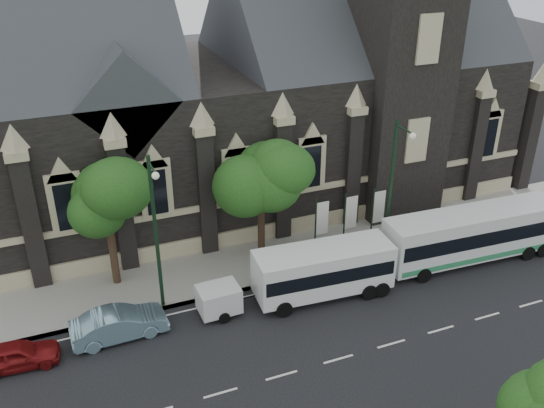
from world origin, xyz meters
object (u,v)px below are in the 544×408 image
street_lamp_mid (156,228)px  banner_flag_left (320,222)px  sedan (119,324)px  street_lamp_near (393,184)px  tree_walk_right (263,167)px  tour_coach (473,234)px  car_far_red (17,355)px  shuttle_bus (324,269)px  box_trailer (219,299)px  banner_flag_center (349,216)px  banner_flag_right (377,210)px  tree_walk_left (108,194)px

street_lamp_mid → banner_flag_left: street_lamp_mid is taller
banner_flag_left → sedan: 13.37m
street_lamp_near → tree_walk_right: bearing=151.9°
tree_walk_right → banner_flag_left: tree_walk_right is taller
tree_walk_right → street_lamp_mid: (-7.21, -3.62, -0.71)m
tour_coach → car_far_red: tour_coach is taller
tour_coach → shuttle_bus: 10.09m
street_lamp_near → box_trailer: size_ratio=2.82×
tour_coach → box_trailer: tour_coach is taller
banner_flag_center → sedan: size_ratio=0.83×
street_lamp_near → sedan: bearing=-175.1°
tree_walk_right → banner_flag_right: size_ratio=1.95×
tree_walk_left → box_trailer: (4.49, -5.12, -4.77)m
box_trailer → sedan: 5.26m
tour_coach → box_trailer: size_ratio=3.62×
box_trailer → sedan: bearing=177.5°
tree_walk_right → banner_flag_left: (3.08, -1.71, -3.43)m
banner_flag_center → sedan: bearing=-167.4°
street_lamp_near → banner_flag_right: size_ratio=2.25×
street_lamp_near → street_lamp_mid: same height
banner_flag_left → tour_coach: 9.36m
tree_walk_left → sedan: size_ratio=1.58×
banner_flag_left → banner_flag_right: size_ratio=1.00×
banner_flag_left → tour_coach: size_ratio=0.35×
sedan → tree_walk_right: bearing=-65.1°
tree_walk_right → sedan: tree_walk_right is taller
tree_walk_left → street_lamp_near: size_ratio=0.85×
street_lamp_mid → banner_flag_left: bearing=10.5°
street_lamp_mid → sedan: 5.22m
street_lamp_mid → shuttle_bus: bearing=-12.9°
banner_flag_center → shuttle_bus: size_ratio=0.51×
banner_flag_center → tour_coach: size_ratio=0.35×
street_lamp_near → car_far_red: (-21.46, -1.80, -4.44)m
street_lamp_mid → tour_coach: size_ratio=0.78×
banner_flag_center → shuttle_bus: (-3.63, -3.89, -0.66)m
banner_flag_left → tour_coach: banner_flag_left is taller
tour_coach → car_far_red: (-26.20, 0.26, -1.15)m
tree_walk_left → street_lamp_mid: street_lamp_mid is taller
tree_walk_left → sedan: bearing=-98.7°
box_trailer → sedan: box_trailer is taller
street_lamp_near → sedan: (-16.57, -1.42, -4.32)m
shuttle_bus → car_far_red: (-16.11, 0.18, -1.05)m
tree_walk_left → sedan: tree_walk_left is taller
banner_flag_center → street_lamp_near: bearing=-48.1°
tree_walk_right → street_lamp_mid: size_ratio=0.87×
shuttle_bus → banner_flag_left: bearing=71.0°
tree_walk_left → box_trailer: size_ratio=2.39×
street_lamp_mid → car_far_red: size_ratio=2.28×
street_lamp_mid → banner_flag_center: 12.73m
street_lamp_mid → sedan: (-2.57, -1.42, -4.32)m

